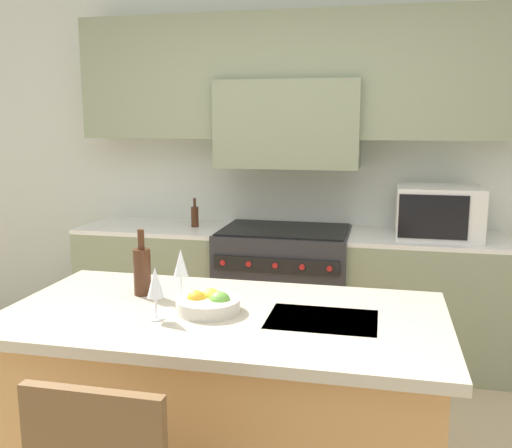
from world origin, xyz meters
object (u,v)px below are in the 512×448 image
object	(u,v)px
microwave	(438,212)
fruit_bowl	(209,303)
wine_bottle	(142,270)
wine_glass_near	(155,284)
wine_glass_far	(181,264)
range_stove	(284,292)
oil_bottle_on_counter	(195,216)

from	to	relation	value
microwave	fruit_bowl	size ratio (longest dim) A/B	2.02
wine_bottle	fruit_bowl	world-z (taller)	wine_bottle
microwave	wine_glass_near	distance (m)	2.22
wine_glass_far	fruit_bowl	xyz separation A→B (m)	(0.19, -0.18, -0.11)
wine_bottle	wine_glass_far	distance (m)	0.18
range_stove	microwave	xyz separation A→B (m)	(1.03, 0.02, 0.62)
range_stove	fruit_bowl	xyz separation A→B (m)	(-0.03, -1.69, 0.46)
wine_glass_near	wine_glass_far	bearing A→B (deg)	91.72
wine_bottle	wine_glass_far	size ratio (longest dim) A/B	1.40
wine_glass_far	wine_bottle	bearing A→B (deg)	-172.24
range_stove	wine_bottle	distance (m)	1.67
wine_bottle	fruit_bowl	bearing A→B (deg)	-23.48
range_stove	wine_glass_near	world-z (taller)	wine_glass_near
wine_glass_far	fruit_bowl	distance (m)	0.29
wine_bottle	oil_bottle_on_counter	bearing A→B (deg)	99.86
wine_bottle	wine_glass_far	bearing A→B (deg)	7.76
microwave	oil_bottle_on_counter	xyz separation A→B (m)	(-1.70, 0.01, -0.09)
range_stove	wine_glass_near	distance (m)	1.93
wine_bottle	oil_bottle_on_counter	distance (m)	1.58
range_stove	oil_bottle_on_counter	world-z (taller)	oil_bottle_on_counter
oil_bottle_on_counter	microwave	bearing A→B (deg)	-0.24
wine_bottle	range_stove	bearing A→B (deg)	75.31
microwave	wine_bottle	world-z (taller)	microwave
microwave	fruit_bowl	world-z (taller)	microwave
wine_glass_far	fruit_bowl	bearing A→B (deg)	-44.39
wine_glass_near	wine_glass_far	distance (m)	0.32
wine_glass_near	wine_bottle	bearing A→B (deg)	122.29
wine_glass_near	fruit_bowl	world-z (taller)	wine_glass_near
range_stove	microwave	bearing A→B (deg)	1.04
microwave	wine_glass_near	xyz separation A→B (m)	(-1.24, -1.85, -0.04)
wine_glass_far	fruit_bowl	world-z (taller)	wine_glass_far
range_stove	fruit_bowl	distance (m)	1.75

